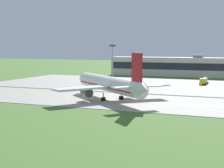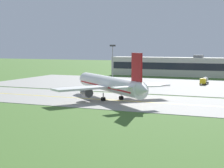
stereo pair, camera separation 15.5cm
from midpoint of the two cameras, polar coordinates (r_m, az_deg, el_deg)
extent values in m
plane|color=#47702D|center=(98.13, -0.33, -2.51)|extent=(500.00, 500.00, 0.00)
cube|color=#9E9B93|center=(98.12, -0.33, -2.48)|extent=(240.00, 28.00, 0.10)
cube|color=#9E9B93|center=(135.05, 10.60, -0.28)|extent=(140.00, 52.00, 0.10)
cube|color=yellow|center=(98.11, -0.33, -2.44)|extent=(220.00, 0.60, 0.01)
cylinder|color=white|center=(98.78, -0.40, 0.01)|extent=(27.96, 25.70, 4.00)
cone|color=white|center=(115.46, -4.22, 0.84)|extent=(4.47, 4.56, 3.80)
cone|color=white|center=(82.52, 5.00, -0.90)|extent=(4.65, 4.67, 3.40)
cube|color=red|center=(98.83, -0.40, -0.28)|extent=(25.99, 23.95, 0.36)
cube|color=#1E232D|center=(113.36, -3.82, 1.11)|extent=(3.61, 3.73, 0.70)
cube|color=white|center=(93.53, -4.56, -0.65)|extent=(12.36, 15.12, 0.50)
cylinder|color=#47474C|center=(96.26, -3.86, -1.30)|extent=(4.07, 3.98, 2.30)
cylinder|color=black|center=(97.74, -4.21, -1.19)|extent=(1.59, 1.73, 2.10)
cube|color=white|center=(100.79, 4.51, -0.18)|extent=(14.57, 13.33, 0.50)
cylinder|color=#47474C|center=(101.71, 2.97, -0.91)|extent=(4.07, 3.98, 2.30)
cylinder|color=black|center=(103.11, 2.55, -0.81)|extent=(1.59, 1.73, 2.10)
cube|color=red|center=(85.04, 3.87, 2.59)|extent=(3.54, 3.24, 6.50)
cube|color=white|center=(83.72, 2.00, -0.51)|extent=(5.47, 6.27, 0.30)
cube|color=white|center=(86.84, 5.76, -0.31)|extent=(6.06, 5.80, 0.30)
cylinder|color=slate|center=(110.94, -3.24, -0.82)|extent=(0.24, 0.24, 1.65)
cylinder|color=black|center=(111.04, -3.23, -1.25)|extent=(1.05, 1.00, 1.10)
cylinder|color=slate|center=(96.23, -1.30, -1.85)|extent=(0.24, 0.24, 1.65)
cylinder|color=black|center=(96.24, -1.45, -2.34)|extent=(1.05, 1.00, 1.10)
cylinder|color=black|center=(96.46, -1.15, -2.32)|extent=(1.05, 1.00, 1.10)
cylinder|color=slate|center=(98.45, 1.46, -1.67)|extent=(0.24, 0.24, 1.65)
cylinder|color=black|center=(98.44, 1.32, -2.16)|extent=(1.05, 1.00, 1.10)
cylinder|color=black|center=(98.69, 1.60, -2.14)|extent=(1.05, 1.00, 1.10)
cube|color=#264CA5|center=(127.07, -2.56, 0.09)|extent=(2.69, 2.68, 1.80)
cube|color=#1E232D|center=(126.31, -2.46, 0.20)|extent=(1.43, 1.34, 0.81)
cube|color=#264CA5|center=(130.17, -2.99, -0.08)|extent=(4.67, 4.79, 0.40)
cylinder|color=orange|center=(126.97, -2.56, 0.54)|extent=(0.20, 0.20, 0.18)
cylinder|color=black|center=(127.48, -2.13, -0.36)|extent=(0.83, 0.86, 0.90)
cylinder|color=black|center=(126.88, -2.99, -0.40)|extent=(0.83, 0.86, 0.90)
cylinder|color=black|center=(131.40, -2.67, -0.18)|extent=(0.83, 0.86, 0.90)
cylinder|color=black|center=(130.78, -3.55, -0.21)|extent=(0.83, 0.86, 0.90)
cube|color=yellow|center=(139.35, 13.79, 0.44)|extent=(2.10, 1.91, 1.80)
cube|color=#1E232D|center=(138.57, 13.72, 0.54)|extent=(1.84, 0.23, 0.81)
cylinder|color=silver|center=(142.25, 14.05, 0.64)|extent=(2.04, 4.30, 1.80)
cube|color=#383838|center=(142.34, 14.03, 0.23)|extent=(2.34, 4.31, 0.24)
cylinder|color=orange|center=(139.26, 13.80, 0.85)|extent=(0.20, 0.20, 0.18)
cylinder|color=black|center=(139.24, 14.18, -0.01)|extent=(0.35, 0.92, 0.90)
cylinder|color=black|center=(139.66, 13.38, 0.03)|extent=(0.35, 0.92, 0.90)
cylinder|color=black|center=(142.98, 14.51, 0.13)|extent=(0.35, 0.92, 0.90)
cylinder|color=black|center=(143.40, 13.69, 0.17)|extent=(0.35, 0.92, 0.90)
cube|color=beige|center=(177.86, 9.31, 2.63)|extent=(59.41, 8.22, 8.87)
cube|color=#1E232D|center=(173.80, 8.99, 2.70)|extent=(57.03, 0.10, 3.19)
cube|color=slate|center=(175.29, 13.12, 4.15)|extent=(4.00, 4.00, 1.20)
cylinder|color=gray|center=(152.46, 0.13, 3.14)|extent=(0.36, 0.36, 14.00)
cube|color=#333333|center=(152.29, 0.13, 5.90)|extent=(2.40, 0.50, 0.70)
camera|label=1|loc=(0.08, -89.96, 0.00)|focal=59.73mm
camera|label=2|loc=(0.08, 90.04, 0.00)|focal=59.73mm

